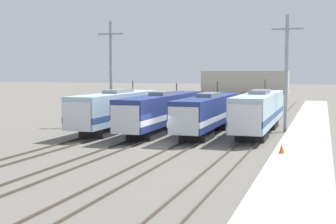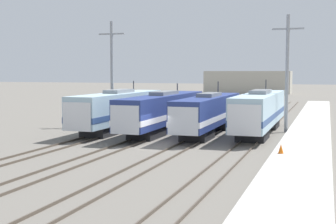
# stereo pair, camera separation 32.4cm
# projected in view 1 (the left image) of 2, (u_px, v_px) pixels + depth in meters

# --- Properties ---
(ground_plane) EXTENTS (400.00, 400.00, 0.00)m
(ground_plane) POSITION_uv_depth(u_px,v_px,m) (157.00, 145.00, 38.40)
(ground_plane) COLOR #666059
(rail_pair_far_left) EXTENTS (1.51, 120.00, 0.15)m
(rail_pair_far_left) POSITION_uv_depth(u_px,v_px,m) (82.00, 140.00, 40.59)
(rail_pair_far_left) COLOR #4C4238
(rail_pair_far_left) RESTS_ON ground_plane
(rail_pair_center_left) EXTENTS (1.51, 120.00, 0.15)m
(rail_pair_center_left) POSITION_uv_depth(u_px,v_px,m) (131.00, 143.00, 39.12)
(rail_pair_center_left) COLOR #4C4238
(rail_pair_center_left) RESTS_ON ground_plane
(rail_pair_center_right) EXTENTS (1.51, 120.00, 0.15)m
(rail_pair_center_right) POSITION_uv_depth(u_px,v_px,m) (184.00, 146.00, 37.66)
(rail_pair_center_right) COLOR #4C4238
(rail_pair_center_right) RESTS_ON ground_plane
(rail_pair_far_right) EXTENTS (1.51, 120.00, 0.15)m
(rail_pair_far_right) POSITION_uv_depth(u_px,v_px,m) (242.00, 149.00, 36.19)
(rail_pair_far_right) COLOR #4C4238
(rail_pair_far_right) RESTS_ON ground_plane
(locomotive_far_left) EXTENTS (2.97, 17.18, 5.03)m
(locomotive_far_left) POSITION_uv_depth(u_px,v_px,m) (116.00, 110.00, 47.23)
(locomotive_far_left) COLOR #232326
(locomotive_far_left) RESTS_ON ground_plane
(locomotive_center_left) EXTENTS (2.77, 19.49, 4.75)m
(locomotive_center_left) POSITION_uv_depth(u_px,v_px,m) (162.00, 111.00, 46.38)
(locomotive_center_left) COLOR black
(locomotive_center_left) RESTS_ON ground_plane
(locomotive_center_right) EXTENTS (2.78, 17.46, 5.01)m
(locomotive_center_right) POSITION_uv_depth(u_px,v_px,m) (207.00, 113.00, 44.84)
(locomotive_center_right) COLOR black
(locomotive_center_right) RESTS_ON ground_plane
(locomotive_far_right) EXTENTS (2.96, 18.69, 5.20)m
(locomotive_far_right) POSITION_uv_depth(u_px,v_px,m) (259.00, 111.00, 45.19)
(locomotive_far_right) COLOR #232326
(locomotive_far_right) RESTS_ON ground_plane
(catenary_tower_left) EXTENTS (3.08, 0.35, 11.60)m
(catenary_tower_left) POSITION_uv_depth(u_px,v_px,m) (111.00, 72.00, 52.19)
(catenary_tower_left) COLOR gray
(catenary_tower_left) RESTS_ON ground_plane
(catenary_tower_right) EXTENTS (3.08, 0.35, 11.60)m
(catenary_tower_right) POSITION_uv_depth(u_px,v_px,m) (286.00, 72.00, 46.19)
(catenary_tower_right) COLOR gray
(catenary_tower_right) RESTS_ON ground_plane
(platform) EXTENTS (4.00, 120.00, 0.32)m
(platform) POSITION_uv_depth(u_px,v_px,m) (303.00, 151.00, 34.75)
(platform) COLOR #B7B5AD
(platform) RESTS_ON ground_plane
(traffic_cone) EXTENTS (0.39, 0.39, 0.67)m
(traffic_cone) POSITION_uv_depth(u_px,v_px,m) (282.00, 149.00, 32.65)
(traffic_cone) COLOR orange
(traffic_cone) RESTS_ON platform
(depot_building) EXTENTS (23.74, 8.33, 6.24)m
(depot_building) POSITION_uv_depth(u_px,v_px,m) (245.00, 82.00, 132.10)
(depot_building) COLOR #B2AD9E
(depot_building) RESTS_ON ground_plane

